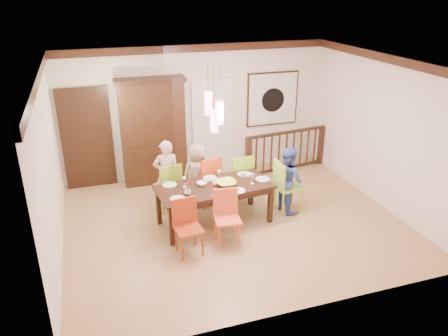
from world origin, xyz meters
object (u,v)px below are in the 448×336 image
object	(u,v)px
china_hutch	(153,131)
person_far_left	(167,175)
chair_end_right	(289,182)
person_end_right	(288,179)
chair_far_left	(168,182)
dining_table	(215,190)
person_far_mid	(198,174)
balustrade	(286,150)

from	to	relation	value
china_hutch	person_far_left	world-z (taller)	china_hutch
chair_end_right	person_end_right	xyz separation A→B (m)	(-0.01, 0.02, 0.06)
chair_end_right	person_end_right	bearing A→B (deg)	18.54
chair_end_right	chair_far_left	bearing A→B (deg)	70.09
chair_end_right	china_hutch	world-z (taller)	china_hutch
dining_table	china_hutch	bearing A→B (deg)	101.66
person_far_left	person_far_mid	world-z (taller)	person_far_left
chair_far_left	chair_end_right	size ratio (longest dim) A/B	0.96
dining_table	person_far_left	distance (m)	1.12
chair_far_left	china_hutch	bearing A→B (deg)	-99.41
balustrade	chair_far_left	bearing A→B (deg)	-167.20
chair_end_right	china_hutch	distance (m)	3.13
china_hutch	person_far_mid	distance (m)	1.57
chair_end_right	person_far_mid	distance (m)	1.77
china_hutch	balustrade	bearing A→B (deg)	-6.55
dining_table	china_hutch	xyz separation A→B (m)	(-0.70, 2.20, 0.49)
balustrade	person_far_mid	distance (m)	2.59
balustrade	person_far_mid	size ratio (longest dim) A/B	1.69
dining_table	person_far_left	size ratio (longest dim) A/B	1.54
chair_far_left	person_end_right	world-z (taller)	person_end_right
chair_far_left	person_far_left	bearing A→B (deg)	-102.45
person_far_mid	chair_end_right	bearing A→B (deg)	149.89
person_end_right	chair_far_left	bearing A→B (deg)	59.83
person_far_mid	person_end_right	xyz separation A→B (m)	(1.56, -0.81, 0.02)
chair_end_right	balustrade	xyz separation A→B (m)	(0.83, 1.82, -0.09)
chair_far_left	chair_end_right	xyz separation A→B (m)	(2.18, -0.77, 0.02)
dining_table	person_far_mid	xyz separation A→B (m)	(-0.08, 0.86, -0.04)
dining_table	chair_far_left	world-z (taller)	chair_far_left
balustrade	person_far_mid	bearing A→B (deg)	-163.93
balustrade	person_far_left	bearing A→B (deg)	-168.44
balustrade	person_far_left	xyz separation A→B (m)	(-3.00, -0.98, 0.19)
person_end_right	balustrade	bearing A→B (deg)	-35.84
person_far_left	dining_table	bearing A→B (deg)	132.72
dining_table	person_far_mid	world-z (taller)	person_far_mid
chair_far_left	person_far_left	distance (m)	0.15
person_far_left	china_hutch	bearing A→B (deg)	-84.80
chair_end_right	china_hutch	bearing A→B (deg)	44.88
dining_table	person_far_mid	distance (m)	0.87
chair_end_right	dining_table	bearing A→B (deg)	90.98
china_hutch	person_far_mid	xyz separation A→B (m)	(0.62, -1.34, -0.53)
china_hutch	balustrade	size ratio (longest dim) A/B	1.08
china_hutch	person_end_right	world-z (taller)	china_hutch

